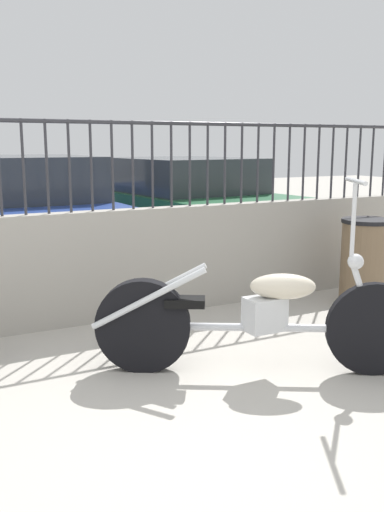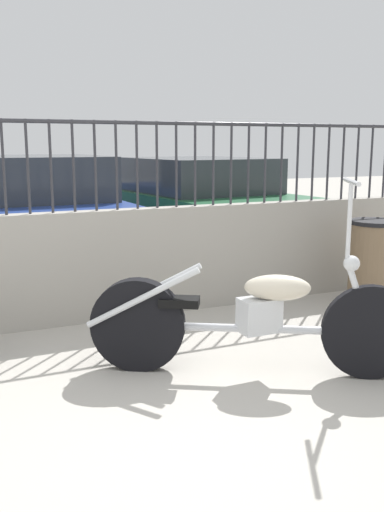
% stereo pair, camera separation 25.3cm
% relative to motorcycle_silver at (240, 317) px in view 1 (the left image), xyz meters
% --- Properties ---
extents(ground_plane, '(40.00, 40.00, 0.00)m').
position_rel_motorcycle_silver_xyz_m(ground_plane, '(-0.73, -0.61, -0.40)').
color(ground_plane, '#ADA89E').
extents(low_wall, '(8.36, 0.18, 1.01)m').
position_rel_motorcycle_silver_xyz_m(low_wall, '(-0.73, 1.63, 0.10)').
color(low_wall, '#9E998E').
rests_on(low_wall, ground_plane).
extents(fence_railing, '(8.36, 0.04, 0.80)m').
position_rel_motorcycle_silver_xyz_m(fence_railing, '(-0.73, 1.63, 1.14)').
color(fence_railing, '#2D2D33').
rests_on(fence_railing, low_wall).
extents(motorcycle_silver, '(2.06, 1.26, 1.38)m').
position_rel_motorcycle_silver_xyz_m(motorcycle_silver, '(0.00, 0.00, 0.00)').
color(motorcycle_silver, black).
rests_on(motorcycle_silver, ground_plane).
extents(trash_bin, '(0.52, 0.52, 0.87)m').
position_rel_motorcycle_silver_xyz_m(trash_bin, '(2.10, 0.96, 0.03)').
color(trash_bin, brown).
rests_on(trash_bin, ground_plane).
extents(car_blue, '(1.92, 4.12, 1.46)m').
position_rel_motorcycle_silver_xyz_m(car_blue, '(-0.72, 4.13, 0.32)').
color(car_blue, black).
rests_on(car_blue, ground_plane).
extents(car_green, '(2.34, 4.48, 1.40)m').
position_rel_motorcycle_silver_xyz_m(car_green, '(1.67, 4.48, 0.30)').
color(car_green, black).
rests_on(car_green, ground_plane).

